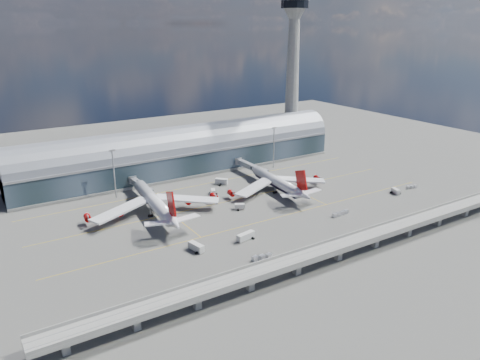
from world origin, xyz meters
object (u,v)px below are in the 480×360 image
airliner_right (278,183)px  control_tower (292,76)px  service_truck_3 (396,191)px  floodlight_mast_right (274,146)px  service_truck_5 (221,181)px  floodlight_mast_left (114,173)px  service_truck_1 (240,207)px  cargo_train_1 (341,213)px  cargo_train_2 (412,187)px  service_truck_4 (213,192)px  cargo_train_0 (262,257)px  service_truck_2 (246,236)px  service_truck_0 (196,247)px  airliner_left (155,203)px

airliner_right → control_tower: bearing=53.0°
airliner_right → service_truck_3: 62.20m
floodlight_mast_right → service_truck_5: 46.30m
floodlight_mast_left → service_truck_5: (56.52, -10.54, -11.93)m
airliner_right → service_truck_1: (-30.70, -10.79, -3.46)m
cargo_train_1 → cargo_train_2: bearing=-79.4°
service_truck_5 → airliner_right: bearing=-98.0°
control_tower → service_truck_3: (-8.41, -100.58, -50.26)m
service_truck_4 → service_truck_5: size_ratio=0.72×
service_truck_1 → cargo_train_0: (-19.95, -47.44, -0.45)m
service_truck_4 → cargo_train_2: (95.70, -49.88, -0.52)m
service_truck_2 → cargo_train_0: size_ratio=1.04×
control_tower → floodlight_mast_left: 143.01m
service_truck_1 → control_tower: bearing=-20.7°
floodlight_mast_left → floodlight_mast_right: (100.00, 0.00, 0.00)m
service_truck_4 → service_truck_0: bearing=-100.5°
control_tower → service_truck_5: (-78.48, -38.54, -49.93)m
floodlight_mast_right → cargo_train_0: floodlight_mast_right is taller
floodlight_mast_left → cargo_train_2: 158.38m
floodlight_mast_right → airliner_right: bearing=-123.3°
airliner_right → service_truck_1: 32.73m
service_truck_2 → service_truck_3: (97.01, 4.42, -0.23)m
service_truck_3 → service_truck_5: size_ratio=0.88×
airliner_right → service_truck_4: 34.59m
cargo_train_0 → service_truck_0: bearing=30.7°
service_truck_0 → service_truck_5: service_truck_5 is taller
service_truck_2 → service_truck_4: service_truck_2 is taller
cargo_train_0 → cargo_train_1: bearing=-85.1°
floodlight_mast_right → service_truck_4: 60.50m
service_truck_4 → service_truck_5: (11.59, 11.29, 0.40)m
service_truck_0 → service_truck_2: 21.96m
floodlight_mast_left → service_truck_2: bearing=-69.0°
service_truck_1 → cargo_train_1: service_truck_1 is taller
floodlight_mast_right → service_truck_2: 105.04m
service_truck_1 → cargo_train_1: 47.81m
control_tower → floodlight_mast_right: 58.76m
control_tower → service_truck_0: bearing=-141.1°
airliner_left → cargo_train_0: size_ratio=7.98×
control_tower → service_truck_0: size_ratio=13.03×
floodlight_mast_left → service_truck_2: size_ratio=2.92×
cargo_train_2 → airliner_left: bearing=60.5°
service_truck_0 → cargo_train_2: 132.95m
service_truck_5 → airliner_left: bearing=158.9°
airliner_left → cargo_train_2: bearing=-10.7°
service_truck_0 → service_truck_2: size_ratio=0.90×
control_tower → floodlight_mast_left: size_ratio=4.01×
floodlight_mast_right → control_tower: bearing=38.7°
control_tower → airliner_right: bearing=-132.4°
cargo_train_2 → service_truck_1: bearing=62.9°
airliner_right → airliner_left: bearing=-178.5°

